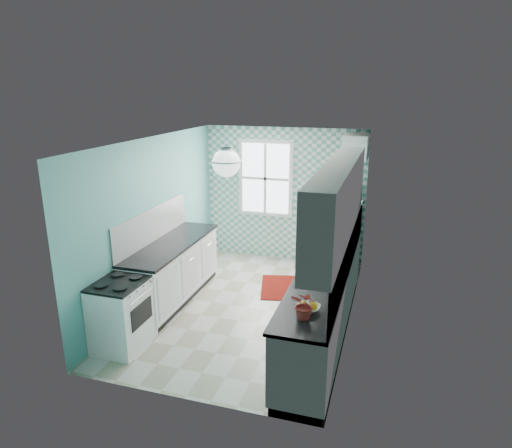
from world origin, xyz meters
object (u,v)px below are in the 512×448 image
(sink, at_px, (336,245))
(fruit_bowl, at_px, (308,308))
(fridge, at_px, (339,233))
(microwave, at_px, (342,185))
(stove, at_px, (122,313))
(ceiling_light, at_px, (226,163))
(potted_plant, at_px, (305,305))

(sink, xyz_separation_m, fruit_bowl, (-0.00, -2.20, 0.04))
(fridge, height_order, microwave, microwave)
(sink, bearing_deg, stove, -136.91)
(ceiling_light, relative_size, sink, 0.66)
(fridge, relative_size, fruit_bowl, 5.94)
(potted_plant, bearing_deg, sink, 89.90)
(sink, bearing_deg, microwave, 97.16)
(fridge, bearing_deg, sink, -81.56)
(fruit_bowl, xyz_separation_m, potted_plant, (0.00, -0.17, 0.12))
(stove, bearing_deg, fruit_bowl, -3.46)
(fridge, xyz_separation_m, sink, (0.09, -1.21, 0.21))
(fridge, xyz_separation_m, potted_plant, (0.09, -3.58, 0.37))
(fridge, distance_m, fruit_bowl, 3.42)
(ceiling_light, relative_size, stove, 0.40)
(stove, bearing_deg, microwave, 54.95)
(fridge, bearing_deg, microwave, 58.74)
(sink, distance_m, microwave, 1.37)
(ceiling_light, xyz_separation_m, sink, (1.20, 1.38, -1.39))
(fridge, height_order, stove, fridge)
(fridge, distance_m, stove, 4.00)
(fruit_bowl, xyz_separation_m, microwave, (-0.09, 3.41, 0.62))
(fruit_bowl, height_order, microwave, microwave)
(stove, height_order, sink, sink)
(ceiling_light, distance_m, microwave, 2.91)
(fruit_bowl, distance_m, microwave, 3.47)
(fridge, height_order, sink, fridge)
(ceiling_light, xyz_separation_m, fridge, (1.11, 2.59, -1.60))
(ceiling_light, relative_size, potted_plant, 1.15)
(fruit_bowl, height_order, potted_plant, potted_plant)
(ceiling_light, height_order, microwave, ceiling_light)
(stove, distance_m, sink, 3.19)
(fridge, relative_size, stove, 1.67)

